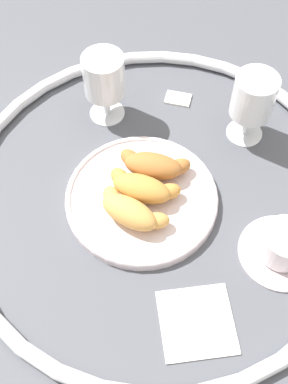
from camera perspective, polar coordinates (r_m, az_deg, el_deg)
name	(u,v)px	position (r m, az deg, el deg)	size (l,w,h in m)	color
ground_plane	(159,194)	(0.86, 1.80, -0.29)	(2.20, 2.20, 0.00)	#4C4F56
table_chrome_rim	(160,191)	(0.85, 1.82, 0.14)	(0.69, 0.69, 0.02)	silver
pastry_plate	(144,198)	(0.84, 0.00, -0.72)	(0.26, 0.26, 0.02)	silver
croissant_large	(133,212)	(0.80, -1.30, -2.27)	(0.12, 0.10, 0.04)	#D6994C
croissant_small	(145,188)	(0.82, 0.07, 0.52)	(0.13, 0.09, 0.04)	#CC893D
croissant_extra	(156,165)	(0.85, 1.38, 3.13)	(0.14, 0.08, 0.04)	#AD6B33
coffee_cup_near	(286,247)	(0.81, 16.16, -6.12)	(0.14, 0.14, 0.06)	silver
juice_glass_left	(255,99)	(0.89, 12.78, 10.43)	(0.08, 0.08, 0.14)	white
juice_glass_right	(106,78)	(0.91, -4.39, 13.06)	(0.08, 0.08, 0.14)	white
sugar_packet	(180,98)	(1.00, 4.21, 10.79)	(0.05, 0.03, 0.01)	white
folded_napkin	(200,322)	(0.76, 6.45, -14.73)	(0.11, 0.11, 0.01)	silver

